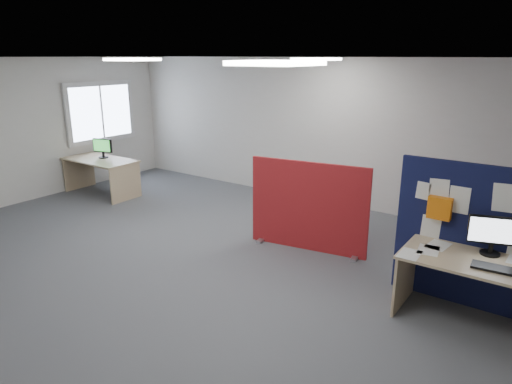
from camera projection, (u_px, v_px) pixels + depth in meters
The scene contains 15 objects.
floor at pixel (191, 261), 6.30m from camera, with size 9.00×9.00×0.00m, color #4E5055.
ceiling at pixel (182, 58), 5.52m from camera, with size 9.00×7.00×0.02m, color white.
wall_back at pixel (315, 131), 8.65m from camera, with size 9.00×0.02×2.70m, color silver.
wall_left at pixel (8, 133), 8.40m from camera, with size 0.02×7.00×2.70m, color silver.
window at pixel (101, 112), 9.87m from camera, with size 0.06×1.70×1.30m.
ceiling_lights at pixel (237, 60), 5.87m from camera, with size 4.10×4.10×0.04m.
navy_divider at pixel (487, 240), 4.90m from camera, with size 1.98×0.30×1.64m.
main_desk at pixel (490, 278), 4.64m from camera, with size 1.73×0.77×0.73m.
monitor_main at pixel (493, 233), 4.71m from camera, with size 0.47×0.20×0.42m.
keyboard at pixel (497, 269), 4.43m from camera, with size 0.45×0.18×0.03m, color black.
red_divider at pixel (308, 207), 6.52m from camera, with size 1.73×0.33×1.31m.
second_desk at pixel (102, 167), 9.23m from camera, with size 1.56×0.78×0.73m.
monitor_second at pixel (103, 147), 9.20m from camera, with size 0.42×0.20×0.39m.
office_chair at pixel (315, 197), 7.17m from camera, with size 0.67×0.69×1.04m.
desk_papers at pixel (466, 258), 4.68m from camera, with size 1.46×0.81×0.00m.
Camera 1 is at (4.06, -4.18, 2.73)m, focal length 32.00 mm.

